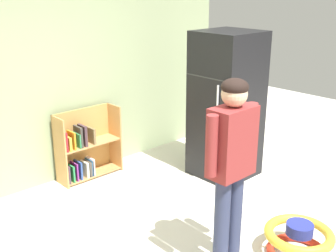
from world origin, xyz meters
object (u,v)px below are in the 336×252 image
object	(u,v)px
baby_walker	(298,240)
standing_person	(231,159)
bookshelf	(84,149)
refrigerator	(226,106)

from	to	relation	value
baby_walker	standing_person	bearing A→B (deg)	146.72
bookshelf	standing_person	distance (m)	2.39
refrigerator	bookshelf	distance (m)	1.81
refrigerator	bookshelf	world-z (taller)	refrigerator
refrigerator	standing_person	xyz separation A→B (m)	(-1.40, -1.22, 0.09)
standing_person	baby_walker	bearing A→B (deg)	-33.28
standing_person	refrigerator	bearing A→B (deg)	41.00
refrigerator	bookshelf	bearing A→B (deg)	140.94
refrigerator	baby_walker	bearing A→B (deg)	-118.46
standing_person	baby_walker	xyz separation A→B (m)	(0.55, -0.36, -0.82)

